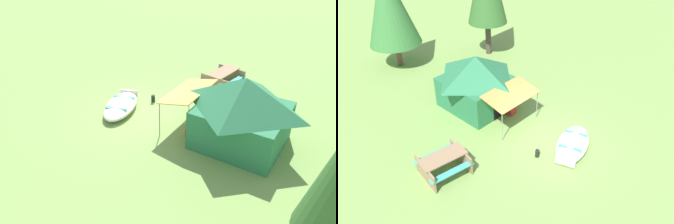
{
  "view_description": "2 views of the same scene",
  "coord_description": "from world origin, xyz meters",
  "views": [
    {
      "loc": [
        10.61,
        5.49,
        7.11
      ],
      "look_at": [
        0.69,
        1.23,
        0.75
      ],
      "focal_mm": 36.73,
      "sensor_mm": 36.0,
      "label": 1
    },
    {
      "loc": [
        -9.39,
        -4.46,
        8.53
      ],
      "look_at": [
        -0.1,
        1.88,
        0.71
      ],
      "focal_mm": 34.94,
      "sensor_mm": 36.0,
      "label": 2
    }
  ],
  "objects": [
    {
      "name": "ground_plane",
      "position": [
        0.0,
        0.0,
        0.0
      ],
      "size": [
        80.0,
        80.0,
        0.0
      ],
      "primitive_type": "plane",
      "color": "#7CA350"
    },
    {
      "name": "beached_rowboat",
      "position": [
        0.15,
        -1.11,
        0.22
      ],
      "size": [
        2.61,
        1.62,
        0.43
      ],
      "color": "silver",
      "rests_on": "ground_plane"
    },
    {
      "name": "canvas_cabin_tent",
      "position": [
        0.48,
        3.86,
        1.3
      ],
      "size": [
        3.27,
        4.62,
        2.51
      ],
      "color": "#2A764A",
      "rests_on": "ground_plane"
    },
    {
      "name": "picnic_table",
      "position": [
        -3.65,
        2.13,
        0.48
      ],
      "size": [
        2.0,
        1.87,
        0.77
      ],
      "color": "#997959",
      "rests_on": "ground_plane"
    },
    {
      "name": "cooler_box",
      "position": [
        0.81,
        2.32,
        0.17
      ],
      "size": [
        0.46,
        0.62,
        0.35
      ],
      "primitive_type": "cube",
      "rotation": [
        0.0,
        0.0,
        1.43
      ],
      "color": "red",
      "rests_on": "ground_plane"
    },
    {
      "name": "fuel_can",
      "position": [
        -1.04,
        -0.21,
        0.15
      ],
      "size": [
        0.21,
        0.21,
        0.31
      ],
      "primitive_type": "cylinder",
      "rotation": [
        0.0,
        0.0,
        5.0
      ],
      "color": "black",
      "rests_on": "ground_plane"
    }
  ]
}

